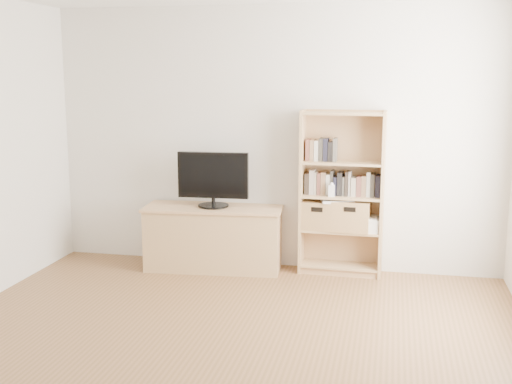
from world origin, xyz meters
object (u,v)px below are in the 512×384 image
(basket_left, at_px, (319,214))
(laptop, at_px, (337,201))
(baby_monitor, at_px, (332,191))
(television, at_px, (213,179))
(tv_stand, at_px, (214,239))
(basket_right, at_px, (351,215))
(bookshelf, at_px, (342,193))

(basket_left, xyz_separation_m, laptop, (0.17, -0.02, 0.15))
(baby_monitor, bearing_deg, television, -179.91)
(television, xyz_separation_m, basket_left, (1.05, 0.11, -0.33))
(tv_stand, xyz_separation_m, baby_monitor, (1.17, 0.02, 0.53))
(television, distance_m, baby_monitor, 1.17)
(television, height_order, baby_monitor, television)
(tv_stand, relative_size, baby_monitor, 11.76)
(basket_right, distance_m, laptop, 0.20)
(basket_right, bearing_deg, bookshelf, 178.50)
(bookshelf, bearing_deg, tv_stand, -173.86)
(television, distance_m, laptop, 1.23)
(baby_monitor, bearing_deg, laptop, 53.12)
(baby_monitor, bearing_deg, basket_left, 143.65)
(basket_left, height_order, laptop, laptop)
(tv_stand, distance_m, laptop, 1.29)
(baby_monitor, height_order, laptop, baby_monitor)
(television, relative_size, basket_right, 1.98)
(baby_monitor, xyz_separation_m, basket_left, (-0.12, 0.09, -0.26))
(tv_stand, xyz_separation_m, laptop, (1.22, 0.09, 0.43))
(baby_monitor, bearing_deg, bookshelf, 42.81)
(tv_stand, height_order, laptop, laptop)
(tv_stand, bearing_deg, baby_monitor, -3.80)
(bookshelf, bearing_deg, baby_monitor, -135.00)
(basket_right, height_order, laptop, laptop)
(television, xyz_separation_m, baby_monitor, (1.17, 0.02, -0.08))
(laptop, bearing_deg, basket_right, -9.63)
(tv_stand, height_order, basket_left, basket_left)
(baby_monitor, relative_size, basket_right, 0.32)
(bookshelf, height_order, television, bookshelf)
(television, bearing_deg, baby_monitor, -1.87)
(basket_right, bearing_deg, tv_stand, -173.38)
(television, bearing_deg, bookshelf, 1.99)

